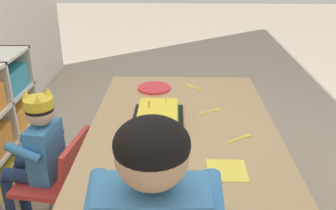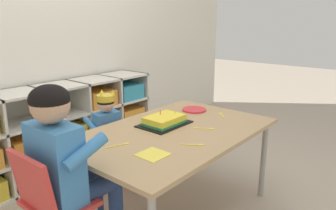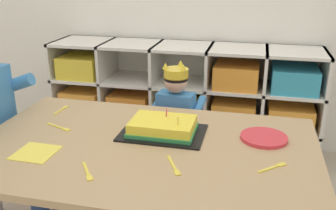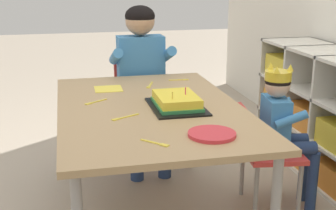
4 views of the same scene
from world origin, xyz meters
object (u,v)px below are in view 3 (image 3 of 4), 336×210
at_px(fork_beside_plate_stack, 87,172).
at_px(paper_plate_stack, 264,138).
at_px(activity_table, 144,155).
at_px(fork_near_child_seat, 174,167).
at_px(classroom_chair_blue, 172,142).
at_px(birthday_cake_on_tray, 163,128).
at_px(fork_by_napkin, 62,109).
at_px(child_with_crown, 178,112).
at_px(fork_scattered_mid_table, 274,167).
at_px(fork_at_table_front_edge, 60,127).

bearing_deg(fork_beside_plate_stack, paper_plate_stack, -89.55).
xyz_separation_m(activity_table, fork_near_child_seat, (0.16, -0.15, 0.05)).
xyz_separation_m(classroom_chair_blue, birthday_cake_on_tray, (0.07, -0.50, 0.31)).
height_order(classroom_chair_blue, fork_by_napkin, fork_by_napkin).
height_order(child_with_crown, fork_by_napkin, child_with_crown).
distance_m(birthday_cake_on_tray, fork_beside_plate_stack, 0.42).
xyz_separation_m(classroom_chair_blue, fork_beside_plate_stack, (-0.11, -0.89, 0.29)).
distance_m(fork_by_napkin, fork_beside_plate_stack, 0.67).
bearing_deg(activity_table, fork_near_child_seat, -43.17).
bearing_deg(child_with_crown, birthday_cake_on_tray, 103.79).
height_order(fork_by_napkin, fork_scattered_mid_table, same).
distance_m(activity_table, fork_near_child_seat, 0.22).
height_order(child_with_crown, fork_near_child_seat, child_with_crown).
bearing_deg(fork_scattered_mid_table, fork_beside_plate_stack, -26.62).
relative_size(classroom_chair_blue, child_with_crown, 0.70).
xyz_separation_m(activity_table, paper_plate_stack, (0.48, 0.17, 0.06)).
bearing_deg(fork_beside_plate_stack, fork_scattered_mid_table, -108.22).
height_order(child_with_crown, paper_plate_stack, child_with_crown).
xyz_separation_m(child_with_crown, fork_at_table_front_edge, (-0.41, -0.65, 0.14)).
xyz_separation_m(child_with_crown, birthday_cake_on_tray, (0.06, -0.60, 0.16)).
distance_m(fork_scattered_mid_table, fork_beside_plate_stack, 0.67).
bearing_deg(fork_by_napkin, fork_beside_plate_stack, 40.14).
relative_size(activity_table, fork_by_napkin, 11.35).
distance_m(child_with_crown, paper_plate_stack, 0.75).
xyz_separation_m(birthday_cake_on_tray, fork_at_table_front_edge, (-0.47, -0.05, -0.02)).
xyz_separation_m(classroom_chair_blue, paper_plate_stack, (0.50, -0.46, 0.29)).
relative_size(classroom_chair_blue, birthday_cake_on_tray, 1.58).
bearing_deg(activity_table, fork_beside_plate_stack, -116.07).
height_order(paper_plate_stack, fork_at_table_front_edge, paper_plate_stack).
height_order(birthday_cake_on_tray, fork_near_child_seat, birthday_cake_on_tray).
height_order(fork_by_napkin, fork_near_child_seat, same).
bearing_deg(paper_plate_stack, activity_table, -160.82).
height_order(fork_at_table_front_edge, fork_beside_plate_stack, same).
height_order(activity_table, fork_scattered_mid_table, fork_scattered_mid_table).
distance_m(fork_by_napkin, fork_scattered_mid_table, 1.09).
relative_size(fork_at_table_front_edge, fork_scattered_mid_table, 1.35).
relative_size(activity_table, fork_at_table_front_edge, 9.92).
xyz_separation_m(birthday_cake_on_tray, fork_beside_plate_stack, (-0.18, -0.38, -0.02)).
xyz_separation_m(fork_scattered_mid_table, fork_beside_plate_stack, (-0.64, -0.19, 0.00)).
bearing_deg(child_with_crown, fork_scattered_mid_table, 131.46).
distance_m(activity_table, fork_beside_plate_stack, 0.29).
height_order(paper_plate_stack, fork_scattered_mid_table, paper_plate_stack).
xyz_separation_m(paper_plate_stack, fork_scattered_mid_table, (0.04, -0.24, -0.01)).
bearing_deg(child_with_crown, fork_by_napkin, 49.42).
distance_m(birthday_cake_on_tray, fork_by_napkin, 0.59).
relative_size(fork_at_table_front_edge, fork_near_child_seat, 1.04).
height_order(birthday_cake_on_tray, paper_plate_stack, birthday_cake_on_tray).
distance_m(classroom_chair_blue, child_with_crown, 0.18).
bearing_deg(fork_by_napkin, paper_plate_stack, 87.88).
xyz_separation_m(fork_at_table_front_edge, fork_scattered_mid_table, (0.93, -0.15, 0.00)).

